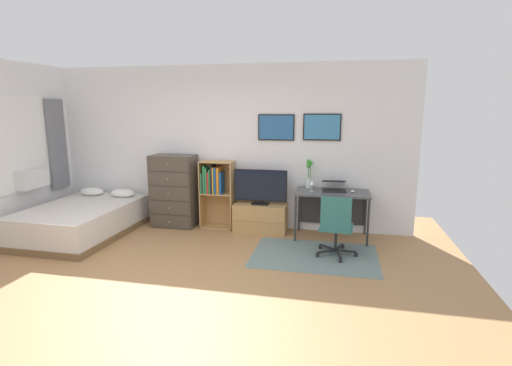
{
  "coord_description": "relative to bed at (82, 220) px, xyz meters",
  "views": [
    {
      "loc": [
        1.83,
        -3.74,
        1.98
      ],
      "look_at": [
        0.7,
        1.5,
        0.94
      ],
      "focal_mm": 26.71,
      "sensor_mm": 36.0,
      "label": 1
    }
  ],
  "objects": [
    {
      "name": "bookshelf",
      "position": [
        1.96,
        0.83,
        0.44
      ],
      "size": [
        0.55,
        0.3,
        1.13
      ],
      "color": "tan",
      "rests_on": "ground_plane"
    },
    {
      "name": "laptop",
      "position": [
        3.91,
        0.79,
        0.56
      ],
      "size": [
        0.4,
        0.42,
        0.16
      ],
      "rotation": [
        0.0,
        0.0,
        0.1
      ],
      "color": "black",
      "rests_on": "desk"
    },
    {
      "name": "area_rug",
      "position": [
        3.69,
        -0.13,
        -0.24
      ],
      "size": [
        1.7,
        1.2,
        0.01
      ],
      "primitive_type": "cube",
      "color": "slate",
      "rests_on": "ground_plane"
    },
    {
      "name": "wine_glass",
      "position": [
        3.58,
        0.63,
        0.63
      ],
      "size": [
        0.07,
        0.07,
        0.18
      ],
      "color": "silver",
      "rests_on": "desk"
    },
    {
      "name": "ground_plane",
      "position": [
        2.11,
        -1.39,
        -0.25
      ],
      "size": [
        7.2,
        7.2,
        0.0
      ],
      "primitive_type": "plane",
      "color": "#A87A4C"
    },
    {
      "name": "tv_stand",
      "position": [
        2.75,
        0.78,
        -0.02
      ],
      "size": [
        0.86,
        0.41,
        0.46
      ],
      "color": "tan",
      "rests_on": "ground_plane"
    },
    {
      "name": "dresser",
      "position": [
        1.25,
        0.77,
        0.37
      ],
      "size": [
        0.74,
        0.46,
        1.22
      ],
      "color": "#4C4238",
      "rests_on": "ground_plane"
    },
    {
      "name": "wall_back_with_posters",
      "position": [
        2.13,
        1.04,
        1.11
      ],
      "size": [
        6.12,
        0.09,
        2.7
      ],
      "color": "white",
      "rests_on": "ground_plane"
    },
    {
      "name": "desk",
      "position": [
        3.89,
        0.76,
        0.36
      ],
      "size": [
        1.12,
        0.61,
        0.74
      ],
      "color": "#4C4C4F",
      "rests_on": "ground_plane"
    },
    {
      "name": "office_chair",
      "position": [
        3.96,
        -0.12,
        0.21
      ],
      "size": [
        0.57,
        0.58,
        0.86
      ],
      "rotation": [
        0.0,
        0.0,
        -0.06
      ],
      "color": "#232326",
      "rests_on": "ground_plane"
    },
    {
      "name": "bamboo_vase",
      "position": [
        3.51,
        0.89,
        0.71
      ],
      "size": [
        0.1,
        0.09,
        0.46
      ],
      "color": "silver",
      "rests_on": "desk"
    },
    {
      "name": "television",
      "position": [
        2.75,
        0.76,
        0.5
      ],
      "size": [
        0.87,
        0.16,
        0.57
      ],
      "color": "black",
      "rests_on": "tv_stand"
    },
    {
      "name": "bed",
      "position": [
        0.0,
        0.0,
        0.0
      ],
      "size": [
        1.39,
        1.97,
        0.61
      ],
      "rotation": [
        0.0,
        0.0,
        -0.01
      ],
      "color": "brown",
      "rests_on": "ground_plane"
    },
    {
      "name": "computer_mouse",
      "position": [
        4.19,
        0.69,
        0.51
      ],
      "size": [
        0.06,
        0.1,
        0.03
      ],
      "primitive_type": "ellipsoid",
      "color": "silver",
      "rests_on": "desk"
    }
  ]
}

